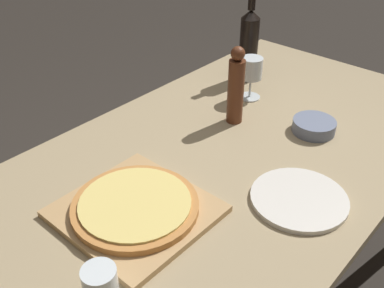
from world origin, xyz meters
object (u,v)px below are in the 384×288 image
(pizza, at_px, (135,205))
(wine_glass, at_px, (251,70))
(wine_bottle, at_px, (249,44))
(small_bowl, at_px, (314,126))
(pepper_mill, at_px, (236,87))

(pizza, height_order, wine_glass, wine_glass)
(pizza, xyz_separation_m, wine_bottle, (-0.26, 0.84, 0.12))
(wine_bottle, relative_size, small_bowl, 2.45)
(pepper_mill, xyz_separation_m, small_bowl, (0.24, 0.12, -0.11))
(wine_glass, relative_size, small_bowl, 1.13)
(pizza, distance_m, small_bowl, 0.68)
(pizza, relative_size, wine_bottle, 0.95)
(wine_glass, xyz_separation_m, small_bowl, (0.30, -0.06, -0.09))
(wine_bottle, bearing_deg, wine_glass, -50.37)
(wine_bottle, height_order, pepper_mill, wine_bottle)
(pizza, height_order, pepper_mill, pepper_mill)
(pepper_mill, height_order, wine_glass, pepper_mill)
(pepper_mill, bearing_deg, wine_glass, 108.78)
(pizza, relative_size, small_bowl, 2.31)
(wine_bottle, distance_m, wine_glass, 0.17)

